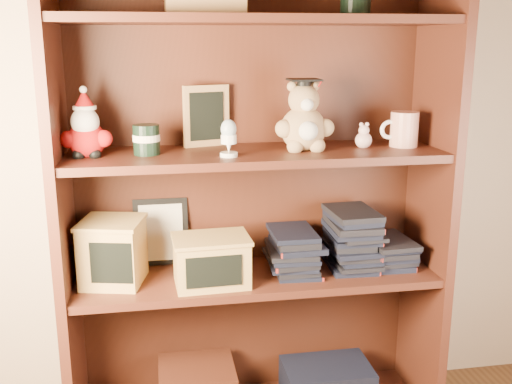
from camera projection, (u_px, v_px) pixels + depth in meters
bookcase at (253, 201)px, 1.92m from camera, size 1.20×0.35×1.60m
shelf_lower at (256, 276)px, 1.94m from camera, size 1.14×0.33×0.02m
shelf_upper at (256, 155)px, 1.84m from camera, size 1.14×0.33×0.02m
santa_plush at (86, 131)px, 1.73m from camera, size 0.15×0.11×0.21m
teachers_tin at (146, 139)px, 1.77m from camera, size 0.08×0.08×0.09m
chalkboard_plaque at (206, 117)px, 1.90m from camera, size 0.15×0.10×0.19m
egg_cup at (229, 137)px, 1.73m from camera, size 0.05×0.05×0.11m
grad_teddy_bear at (304, 123)px, 1.83m from camera, size 0.18×0.16×0.22m
pink_figurine at (364, 138)px, 1.88m from camera, size 0.05×0.05×0.08m
teacher_mug at (403, 129)px, 1.90m from camera, size 0.12×0.09×0.11m
certificate_frame at (161, 232)px, 1.99m from camera, size 0.18×0.05×0.22m
treats_box at (113, 251)px, 1.83m from camera, size 0.22×0.22×0.20m
pencils_box at (211, 260)px, 1.83m from camera, size 0.24×0.18×0.15m
book_stack_left at (293, 250)px, 1.94m from camera, size 0.14×0.20×0.14m
book_stack_mid at (353, 239)px, 1.96m from camera, size 0.14×0.20×0.19m
book_stack_right at (390, 251)px, 2.00m from camera, size 0.14×0.20×0.10m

